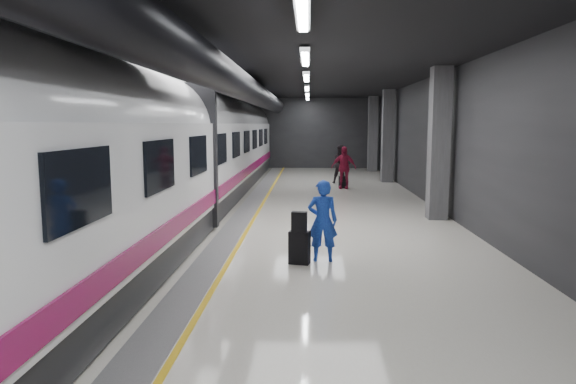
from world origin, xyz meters
TOP-DOWN VIEW (x-y plane):
  - ground at (0.00, 0.00)m, footprint 40.00×40.00m
  - platform_hall at (-0.29, 0.96)m, footprint 10.02×40.02m
  - train at (-3.25, -0.00)m, footprint 3.05×38.00m
  - traveler_main at (0.99, -2.97)m, footprint 0.63×0.41m
  - suitcase_main at (0.52, -3.21)m, footprint 0.46×0.35m
  - shoulder_bag at (0.51, -3.25)m, footprint 0.33×0.21m
  - traveler_far_a at (2.26, 11.11)m, footprint 1.00×0.83m
  - traveler_far_b at (2.24, 9.24)m, footprint 1.16×0.65m
  - suitcase_far at (2.23, 9.44)m, footprint 0.39×0.28m

SIDE VIEW (x-z plane):
  - ground at x=0.00m, z-range 0.00..0.00m
  - suitcase_far at x=2.23m, z-range 0.00..0.54m
  - suitcase_main at x=0.52m, z-range 0.00..0.67m
  - traveler_main at x=0.99m, z-range 0.00..1.70m
  - shoulder_bag at x=0.51m, z-range 0.67..1.08m
  - traveler_far_a at x=2.26m, z-range 0.00..1.86m
  - traveler_far_b at x=2.24m, z-range 0.00..1.87m
  - train at x=-3.25m, z-range 0.04..4.09m
  - platform_hall at x=-0.29m, z-range 1.28..5.79m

